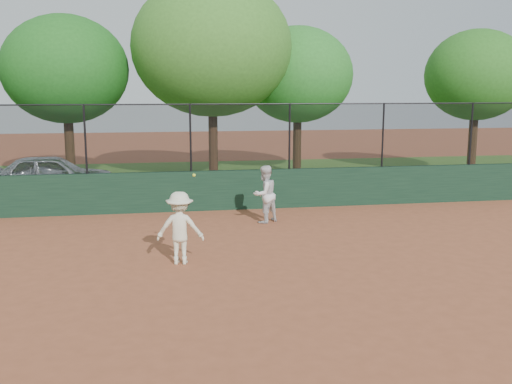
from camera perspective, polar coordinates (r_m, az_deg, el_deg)
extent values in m
plane|color=#9D5132|center=(11.57, -2.04, -7.87)|extent=(80.00, 80.00, 0.00)
cube|color=#183623|center=(17.23, -4.80, 0.14)|extent=(26.00, 0.20, 1.20)
cube|color=#2F571B|center=(23.23, -6.12, 1.21)|extent=(36.00, 12.00, 0.01)
imported|color=silver|center=(20.89, -19.74, 1.64)|extent=(4.22, 1.80, 1.42)
imported|color=silver|center=(15.54, 0.87, -0.22)|extent=(0.97, 0.91, 1.57)
imported|color=#E9E7C6|center=(11.95, -7.60, -3.59)|extent=(1.07, 0.73, 1.52)
sphere|color=#BFD32F|center=(11.53, -6.22, 1.69)|extent=(0.07, 0.07, 0.07)
cube|color=black|center=(17.03, -4.88, 5.45)|extent=(26.00, 0.02, 2.00)
cylinder|color=black|center=(16.98, -4.93, 8.75)|extent=(26.00, 0.04, 0.04)
cylinder|color=black|center=(17.08, -16.70, 5.07)|extent=(0.06, 0.06, 2.00)
cylinder|color=black|center=(16.99, -6.57, 5.41)|extent=(0.06, 0.06, 2.00)
cylinder|color=black|center=(17.43, 3.37, 5.57)|extent=(0.06, 0.06, 2.00)
cylinder|color=black|center=(18.35, 12.57, 5.58)|extent=(0.06, 0.06, 2.00)
cylinder|color=black|center=(19.69, 20.71, 5.46)|extent=(0.06, 0.06, 2.00)
cylinder|color=#402A16|center=(23.05, -18.10, 3.89)|extent=(0.36, 0.36, 2.55)
ellipsoid|color=#1C5B1A|center=(22.94, -18.53, 11.56)|extent=(4.68, 4.25, 4.04)
cylinder|color=#402717|center=(22.33, -4.30, 4.56)|extent=(0.36, 0.36, 2.85)
ellipsoid|color=#376F23|center=(22.28, -4.43, 14.25)|extent=(6.07, 5.52, 5.25)
cylinder|color=#372312|center=(24.94, 4.13, 4.64)|extent=(0.36, 0.36, 2.42)
ellipsoid|color=#266D23|center=(24.83, 4.22, 11.62)|extent=(4.71, 4.29, 4.07)
cylinder|color=#412917|center=(25.64, 20.80, 4.30)|extent=(0.36, 0.36, 2.55)
ellipsoid|color=#26601B|center=(25.55, 21.22, 10.85)|extent=(4.29, 3.90, 3.71)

